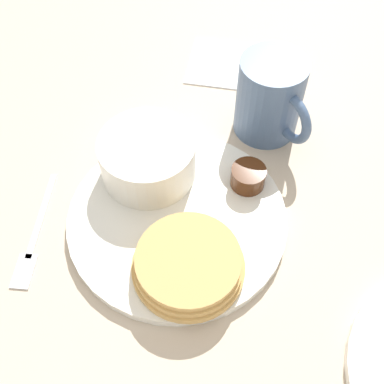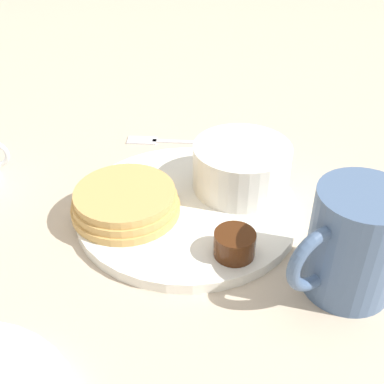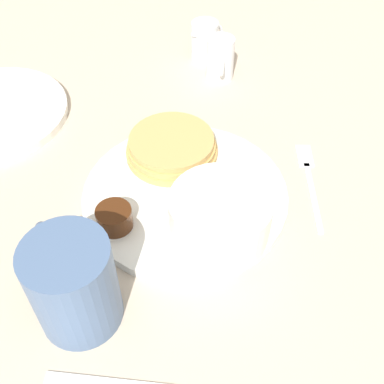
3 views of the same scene
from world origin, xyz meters
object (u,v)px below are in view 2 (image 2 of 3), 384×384
Objects in this scene: fork at (167,141)px; bowl at (241,165)px; coffee_mug at (352,243)px; plate at (187,208)px.

bowl is at bearing 33.36° from fork.
coffee_mug is at bearing 30.03° from fork.
coffee_mug is 0.32m from fork.
coffee_mug is 0.73× the size of fork.
plate is 0.19m from coffee_mug.
coffee_mug reaches higher than bowl.
bowl is (-0.03, 0.06, 0.03)m from plate.
coffee_mug is at bearing 27.01° from bowl.
plate is 2.24× the size of coffee_mug.
bowl is at bearing -152.99° from coffee_mug.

